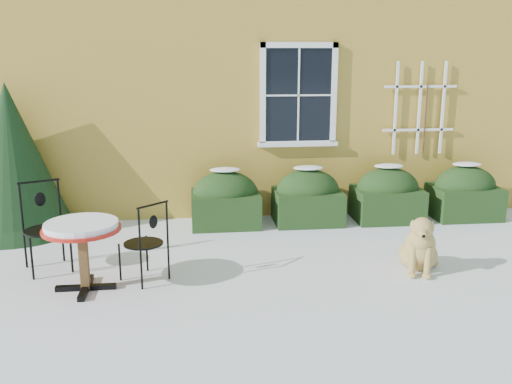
{
  "coord_description": "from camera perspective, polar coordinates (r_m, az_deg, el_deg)",
  "views": [
    {
      "loc": [
        -0.81,
        -6.01,
        2.62
      ],
      "look_at": [
        0.0,
        1.0,
        0.9
      ],
      "focal_mm": 40.0,
      "sensor_mm": 36.0,
      "label": 1
    }
  ],
  "objects": [
    {
      "name": "ground",
      "position": [
        6.6,
        1.01,
        -9.67
      ],
      "size": [
        80.0,
        80.0,
        0.0
      ],
      "primitive_type": "plane",
      "color": "white",
      "rests_on": "ground"
    },
    {
      "name": "house",
      "position": [
        13.05,
        -3.14,
        16.31
      ],
      "size": [
        12.4,
        8.4,
        6.4
      ],
      "color": "gold",
      "rests_on": "ground"
    },
    {
      "name": "hedge_row",
      "position": [
        9.18,
        9.17,
        -0.46
      ],
      "size": [
        4.95,
        0.8,
        0.91
      ],
      "color": "black",
      "rests_on": "ground"
    },
    {
      "name": "evergreen_shrub",
      "position": [
        9.2,
        -23.11,
        1.79
      ],
      "size": [
        1.84,
        1.84,
        2.23
      ],
      "rotation": [
        0.0,
        0.0,
        -0.29
      ],
      "color": "black",
      "rests_on": "ground"
    },
    {
      "name": "bistro_table",
      "position": [
        6.64,
        -17.02,
        -4.01
      ],
      "size": [
        0.87,
        0.87,
        0.8
      ],
      "rotation": [
        0.0,
        0.0,
        -0.35
      ],
      "color": "black",
      "rests_on": "ground"
    },
    {
      "name": "patio_chair_near",
      "position": [
        6.79,
        -10.99,
        -4.89
      ],
      "size": [
        0.6,
        0.6,
        0.97
      ],
      "rotation": [
        0.0,
        0.0,
        3.89
      ],
      "color": "black",
      "rests_on": "ground"
    },
    {
      "name": "patio_chair_far",
      "position": [
        7.48,
        -20.34,
        -3.26
      ],
      "size": [
        0.64,
        0.64,
        1.1
      ],
      "rotation": [
        0.0,
        0.0,
        0.42
      ],
      "color": "black",
      "rests_on": "ground"
    },
    {
      "name": "dog",
      "position": [
        7.28,
        16.04,
        -5.4
      ],
      "size": [
        0.61,
        0.81,
        0.76
      ],
      "rotation": [
        0.0,
        0.0,
        -0.31
      ],
      "color": "tan",
      "rests_on": "ground"
    }
  ]
}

